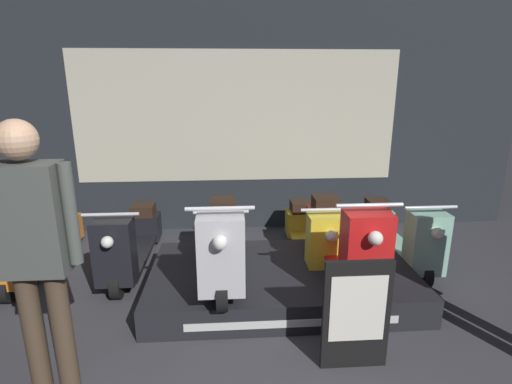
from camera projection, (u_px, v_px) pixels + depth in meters
shop_wall_back at (237, 113)px, 5.27m from camera, size 7.71×0.09×3.20m
display_platform at (282, 280)px, 3.92m from camera, size 2.53×1.40×0.27m
scooter_display_left at (223, 242)px, 3.69m from camera, size 0.52×1.73×0.86m
scooter_display_right at (343, 238)px, 3.77m from camera, size 0.52×1.73×0.86m
scooter_backrow_0 at (36, 244)px, 4.31m from camera, size 0.52×1.73×0.86m
scooter_backrow_1 at (131, 241)px, 4.38m from camera, size 0.52×1.73×0.86m
scooter_backrow_2 at (223, 239)px, 4.45m from camera, size 0.52×1.73×0.86m
scooter_backrow_3 at (313, 237)px, 4.51m from camera, size 0.52×1.73×0.86m
scooter_backrow_4 at (399, 234)px, 4.58m from camera, size 0.52×1.73×0.86m
person_left_browsing at (33, 241)px, 2.45m from camera, size 0.57×0.24×1.83m
price_sign_board at (356, 315)px, 2.83m from camera, size 0.49×0.04×0.85m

